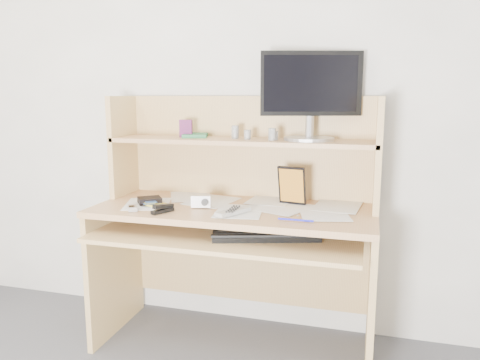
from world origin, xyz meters
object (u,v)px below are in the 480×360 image
(game_case, at_px, (292,185))
(monitor, at_px, (311,93))
(tv_remote, at_px, (233,212))
(keyboard, at_px, (266,234))
(desk, at_px, (238,214))

(game_case, distance_m, monitor, 0.47)
(tv_remote, distance_m, monitor, 0.71)
(keyboard, bearing_deg, game_case, 55.94)
(monitor, bearing_deg, keyboard, -132.70)
(desk, relative_size, monitor, 2.84)
(desk, relative_size, game_case, 7.09)
(desk, bearing_deg, monitor, 16.41)
(tv_remote, relative_size, game_case, 0.96)
(desk, relative_size, tv_remote, 7.38)
(game_case, height_order, monitor, monitor)
(game_case, relative_size, monitor, 0.40)
(desk, distance_m, keyboard, 0.29)
(tv_remote, xyz_separation_m, monitor, (0.31, 0.33, 0.55))
(keyboard, relative_size, game_case, 2.66)
(keyboard, distance_m, game_case, 0.32)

